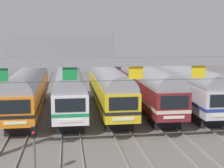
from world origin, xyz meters
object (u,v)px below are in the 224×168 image
object	(u,v)px
commuter_train_yellow	(109,86)
catenary_gantry	(136,79)
yard_signal_mast	(34,142)
commuter_train_silver	(184,84)
commuter_train_orange	(29,87)
commuter_train_maroon	(147,85)
commuter_train_white	(69,87)

from	to	relation	value
commuter_train_yellow	catenary_gantry	xyz separation A→B (m)	(0.00, -13.49, 2.56)
catenary_gantry	yard_signal_mast	world-z (taller)	catenary_gantry
commuter_train_silver	yard_signal_mast	xyz separation A→B (m)	(-14.30, -15.65, -0.56)
commuter_train_orange	yard_signal_mast	xyz separation A→B (m)	(2.04, -15.65, -0.57)
commuter_train_yellow	commuter_train_maroon	world-z (taller)	commuter_train_maroon
commuter_train_maroon	yard_signal_mast	xyz separation A→B (m)	(-10.21, -15.65, -0.57)
commuter_train_orange	commuter_train_maroon	size ratio (longest dim) A/B	1.00
commuter_train_white	commuter_train_yellow	distance (m)	4.09
catenary_gantry	commuter_train_orange	bearing A→B (deg)	121.18
commuter_train_yellow	catenary_gantry	distance (m)	13.74
catenary_gantry	yard_signal_mast	distance (m)	7.21
commuter_train_maroon	catenary_gantry	xyz separation A→B (m)	(-4.09, -13.50, 2.56)
commuter_train_orange	catenary_gantry	world-z (taller)	catenary_gantry
commuter_train_white	commuter_train_yellow	size ratio (longest dim) A/B	1.00
commuter_train_orange	commuter_train_yellow	world-z (taller)	commuter_train_orange
commuter_train_orange	commuter_train_white	xyz separation A→B (m)	(4.09, 0.00, 0.00)
commuter_train_yellow	yard_signal_mast	bearing A→B (deg)	-111.39
catenary_gantry	yard_signal_mast	bearing A→B (deg)	-160.65
yard_signal_mast	commuter_train_silver	bearing A→B (deg)	47.58
commuter_train_yellow	yard_signal_mast	xyz separation A→B (m)	(-6.13, -15.65, -0.56)
commuter_train_maroon	commuter_train_yellow	bearing A→B (deg)	-179.94
commuter_train_orange	commuter_train_silver	size ratio (longest dim) A/B	1.00
yard_signal_mast	commuter_train_maroon	bearing A→B (deg)	56.87
yard_signal_mast	catenary_gantry	bearing A→B (deg)	19.35
commuter_train_maroon	commuter_train_silver	bearing A→B (deg)	-0.06
commuter_train_maroon	commuter_train_orange	bearing A→B (deg)	180.00
commuter_train_orange	commuter_train_white	bearing A→B (deg)	0.00
commuter_train_silver	commuter_train_white	bearing A→B (deg)	179.98
commuter_train_silver	catenary_gantry	size ratio (longest dim) A/B	0.84
commuter_train_maroon	catenary_gantry	world-z (taller)	catenary_gantry
commuter_train_silver	yard_signal_mast	bearing A→B (deg)	-132.42
commuter_train_white	commuter_train_silver	distance (m)	12.26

